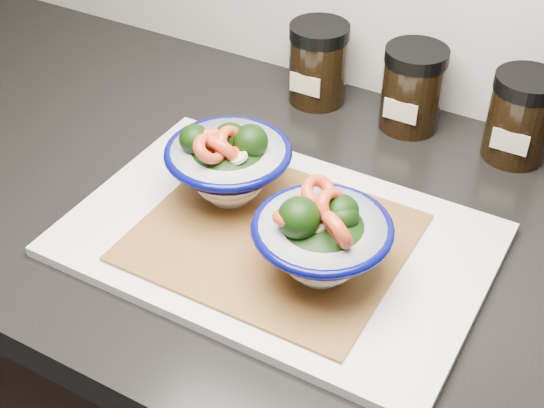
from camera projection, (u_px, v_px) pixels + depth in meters
The scene contains 8 objects.
countertop at pixel (395, 263), 0.84m from camera, with size 3.50×0.60×0.04m, color black.
cutting_board at pixel (277, 240), 0.83m from camera, with size 0.45×0.30×0.01m, color silver.
bamboo_mat at pixel (272, 237), 0.82m from camera, with size 0.28×0.24×0.00m, color #A16D30.
bowl_left at pixel (228, 164), 0.85m from camera, with size 0.14×0.14×0.11m.
bowl_right at pixel (321, 239), 0.75m from camera, with size 0.14×0.14×0.11m.
spice_jar_a at pixel (318, 63), 1.04m from camera, with size 0.08×0.08×0.11m.
spice_jar_b at pixel (413, 88), 0.98m from camera, with size 0.08×0.08×0.11m.
spice_jar_c at pixel (521, 117), 0.93m from camera, with size 0.08×0.08×0.11m.
Camera 1 is at (0.18, 0.85, 1.45)m, focal length 50.00 mm.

